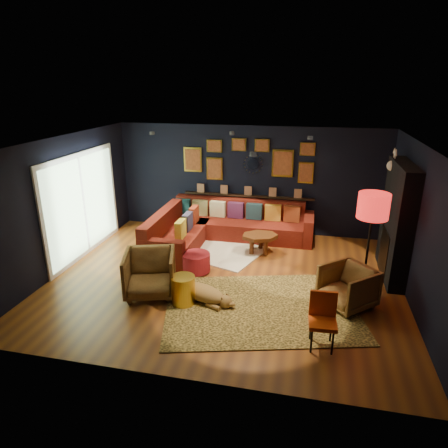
% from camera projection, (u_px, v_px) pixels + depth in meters
% --- Properties ---
extents(floor, '(6.50, 6.50, 0.00)m').
position_uv_depth(floor, '(225.00, 279.00, 7.63)').
color(floor, '#914E1C').
rests_on(floor, ground).
extents(room_walls, '(6.50, 6.50, 6.50)m').
position_uv_depth(room_walls, '(225.00, 200.00, 7.09)').
color(room_walls, black).
rests_on(room_walls, ground).
extents(sectional, '(3.41, 2.69, 0.86)m').
position_uv_depth(sectional, '(216.00, 229.00, 9.31)').
color(sectional, maroon).
rests_on(sectional, ground).
extents(ledge, '(3.20, 0.12, 0.04)m').
position_uv_depth(ledge, '(248.00, 196.00, 9.78)').
color(ledge, black).
rests_on(ledge, room_walls).
extents(gallery_wall, '(3.15, 0.04, 1.02)m').
position_uv_depth(gallery_wall, '(249.00, 160.00, 9.52)').
color(gallery_wall, gold).
rests_on(gallery_wall, room_walls).
extents(sunburst_mirror, '(0.47, 0.16, 0.47)m').
position_uv_depth(sunburst_mirror, '(253.00, 164.00, 9.53)').
color(sunburst_mirror, silver).
rests_on(sunburst_mirror, room_walls).
extents(fireplace, '(0.31, 1.60, 2.20)m').
position_uv_depth(fireplace, '(396.00, 225.00, 7.49)').
color(fireplace, black).
rests_on(fireplace, ground).
extents(deer_head, '(0.50, 0.28, 0.45)m').
position_uv_depth(deer_head, '(402.00, 166.00, 7.59)').
color(deer_head, white).
rests_on(deer_head, fireplace).
extents(sliding_door, '(0.06, 2.80, 2.20)m').
position_uv_depth(sliding_door, '(83.00, 205.00, 8.46)').
color(sliding_door, white).
rests_on(sliding_door, ground).
extents(ceiling_spots, '(3.30, 2.50, 0.06)m').
position_uv_depth(ceiling_spots, '(234.00, 138.00, 7.50)').
color(ceiling_spots, black).
rests_on(ceiling_spots, room_walls).
extents(shag_rug, '(2.35, 2.01, 0.03)m').
position_uv_depth(shag_rug, '(215.00, 250.00, 8.92)').
color(shag_rug, white).
rests_on(shag_rug, ground).
extents(leopard_rug, '(3.61, 2.97, 0.02)m').
position_uv_depth(leopard_rug, '(261.00, 307.00, 6.68)').
color(leopard_rug, '#D6B254').
rests_on(leopard_rug, ground).
extents(coffee_table, '(0.95, 0.82, 0.40)m').
position_uv_depth(coffee_table, '(260.00, 238.00, 8.70)').
color(coffee_table, '#552B11').
rests_on(coffee_table, shag_rug).
extents(pouf, '(0.56, 0.56, 0.36)m').
position_uv_depth(pouf, '(196.00, 262.00, 7.87)').
color(pouf, maroon).
rests_on(pouf, shag_rug).
extents(armchair_left, '(1.05, 1.01, 0.88)m').
position_uv_depth(armchair_left, '(150.00, 272.00, 6.97)').
color(armchair_left, '#C48942').
rests_on(armchair_left, ground).
extents(armchair_right, '(1.03, 1.03, 0.77)m').
position_uv_depth(armchair_right, '(348.00, 285.00, 6.63)').
color(armchair_right, '#C48942').
rests_on(armchair_right, ground).
extents(gold_stool, '(0.41, 0.41, 0.51)m').
position_uv_depth(gold_stool, '(183.00, 290.00, 6.73)').
color(gold_stool, gold).
rests_on(gold_stool, ground).
extents(orange_chair, '(0.40, 0.40, 0.81)m').
position_uv_depth(orange_chair, '(323.00, 316.00, 5.60)').
color(orange_chair, black).
rests_on(orange_chair, ground).
extents(floor_lamp, '(0.51, 0.51, 1.87)m').
position_uv_depth(floor_lamp, '(373.00, 210.00, 6.54)').
color(floor_lamp, black).
rests_on(floor_lamp, ground).
extents(dog, '(1.33, 1.00, 0.38)m').
position_uv_depth(dog, '(203.00, 290.00, 6.83)').
color(dog, '#AF8646').
rests_on(dog, leopard_rug).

